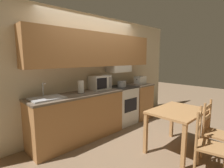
{
  "coord_description": "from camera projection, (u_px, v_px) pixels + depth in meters",
  "views": [
    {
      "loc": [
        -2.44,
        -3.14,
        1.61
      ],
      "look_at": [
        0.05,
        -0.55,
        1.07
      ],
      "focal_mm": 28.0,
      "sensor_mm": 36.0,
      "label": 1
    }
  ],
  "objects": [
    {
      "name": "sink_basin",
      "position": [
        47.0,
        98.0,
        2.95
      ],
      "size": [
        0.55,
        0.39,
        0.27
      ],
      "color": "#B7BABF",
      "rests_on": "lower_counter_main"
    },
    {
      "name": "wall_back",
      "position": [
        96.0,
        62.0,
        3.88
      ],
      "size": [
        5.55,
        0.38,
        2.55
      ],
      "color": "beige",
      "rests_on": "ground_plane"
    },
    {
      "name": "stove_range",
      "position": [
        122.0,
        105.0,
        4.32
      ],
      "size": [
        0.63,
        0.57,
        0.92
      ],
      "color": "white",
      "rests_on": "ground_plane"
    },
    {
      "name": "cooking_pot",
      "position": [
        122.0,
        84.0,
        4.2
      ],
      "size": [
        0.29,
        0.21,
        0.14
      ],
      "color": "#B7BABF",
      "rests_on": "stove_range"
    },
    {
      "name": "lower_counter_main",
      "position": [
        78.0,
        117.0,
        3.44
      ],
      "size": [
        1.91,
        0.62,
        0.92
      ],
      "color": "#B27A47",
      "rests_on": "ground_plane"
    },
    {
      "name": "chair_right_of_table",
      "position": [
        215.0,
        132.0,
        2.79
      ],
      "size": [
        0.4,
        0.4,
        0.92
      ],
      "rotation": [
        0.0,
        0.0,
        0.06
      ],
      "color": "#B27F4C",
      "rests_on": "ground_plane"
    },
    {
      "name": "microwave",
      "position": [
        100.0,
        82.0,
        3.88
      ],
      "size": [
        0.44,
        0.32,
        0.3
      ],
      "color": "white",
      "rests_on": "lower_counter_main"
    },
    {
      "name": "lower_counter_right_stub",
      "position": [
        138.0,
        101.0,
        4.74
      ],
      "size": [
        0.62,
        0.62,
        0.92
      ],
      "color": "#B27A47",
      "rests_on": "ground_plane"
    },
    {
      "name": "paper_towel_roll",
      "position": [
        81.0,
        87.0,
        3.45
      ],
      "size": [
        0.14,
        0.14,
        0.24
      ],
      "color": "black",
      "rests_on": "lower_counter_main"
    },
    {
      "name": "dining_table",
      "position": [
        178.0,
        116.0,
        2.98
      ],
      "size": [
        0.98,
        0.73,
        0.73
      ],
      "color": "#B27F4C",
      "rests_on": "ground_plane"
    },
    {
      "name": "ground_plane",
      "position": [
        95.0,
        126.0,
        4.15
      ],
      "size": [
        16.0,
        16.0,
        0.0
      ],
      "primitive_type": "plane",
      "color": "#7F664C"
    },
    {
      "name": "toaster",
      "position": [
        140.0,
        80.0,
        4.68
      ],
      "size": [
        0.31,
        0.2,
        0.2
      ],
      "color": "white",
      "rests_on": "lower_counter_right_stub"
    },
    {
      "name": "chair_left_of_table",
      "position": [
        208.0,
        145.0,
        2.39
      ],
      "size": [
        0.46,
        0.46,
        0.92
      ],
      "rotation": [
        0.0,
        0.0,
        0.24
      ],
      "color": "#B27F4C",
      "rests_on": "ground_plane"
    }
  ]
}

